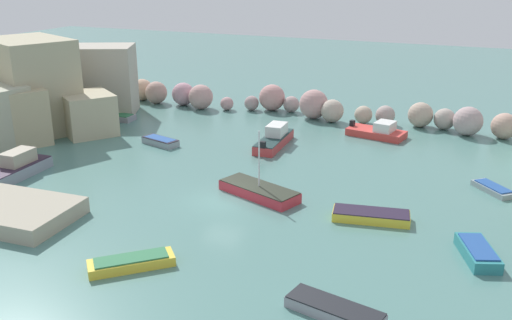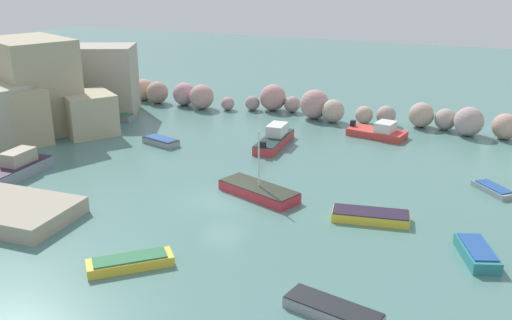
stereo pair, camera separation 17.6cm
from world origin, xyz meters
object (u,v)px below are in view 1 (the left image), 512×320
Objects in this scene: moored_boat_1 at (259,191)px; moored_boat_6 at (478,252)px; moored_boat_0 at (275,138)px; moored_boat_2 at (160,141)px; moored_boat_10 at (131,262)px; moored_boat_7 at (371,216)px; moored_boat_4 at (11,170)px; moored_boat_5 at (493,189)px; moored_boat_9 at (118,117)px; moored_boat_8 at (378,131)px; stone_dock at (3,210)px; moored_boat_3 at (335,310)px.

moored_boat_1 is 1.59× the size of moored_boat_6.
moored_boat_0 is at bearing -150.45° from moored_boat_6.
moored_boat_2 is 20.06m from moored_boat_10.
moored_boat_7 is (7.42, -0.79, -0.07)m from moored_boat_1.
moored_boat_10 is at bearing -117.89° from moored_boat_4.
moored_boat_9 is at bearing 38.45° from moored_boat_5.
moored_boat_0 is at bearing -130.95° from moored_boat_8.
moored_boat_6 is 17.42m from moored_boat_10.
moored_boat_4 is at bearing -109.47° from moored_boat_6.
moored_boat_6 is (16.35, -13.53, -0.26)m from moored_boat_0.
moored_boat_7 is 1.17× the size of moored_boat_10.
stone_dock reaches higher than moored_boat_2.
moored_boat_7 is (24.48, 3.09, -0.32)m from moored_boat_4.
moored_boat_3 is 10.31m from moored_boat_10.
moored_boat_2 is (-11.73, 6.86, -0.06)m from moored_boat_1.
moored_boat_3 is at bearing -71.61° from moored_boat_8.
moored_boat_3 is 0.96× the size of moored_boat_7.
moored_boat_3 is at bearing -155.71° from moored_boat_0.
moored_boat_1 is at bearing 165.15° from moored_boat_2.
moored_boat_9 is (-7.08, 20.89, -0.21)m from stone_dock.
moored_boat_4 is (-25.10, 6.95, 0.33)m from moored_boat_3.
moored_boat_4 reaches higher than moored_boat_8.
moored_boat_3 is 1.49× the size of moored_boat_5.
moored_boat_10 is at bearing -10.44° from stone_dock.
moored_boat_10 is at bearing 133.63° from moored_boat_2.
moored_boat_2 is at bearing -104.61° from moored_boat_10.
moored_boat_3 is 0.66× the size of moored_boat_4.
moored_boat_7 is (-6.44, -7.50, 0.08)m from moored_boat_5.
moored_boat_2 is 0.88× the size of moored_boat_10.
moored_boat_9 is at bearing 6.44° from moored_boat_4.
moored_boat_7 is at bearing 152.41° from moored_boat_9.
moored_boat_1 is 13.59m from moored_boat_2.
moored_boat_10 is (0.71, -21.20, -0.32)m from moored_boat_0.
moored_boat_9 is (-7.90, 5.09, -0.02)m from moored_boat_2.
moored_boat_0 reaches higher than moored_boat_3.
moored_boat_9 is 28.64m from moored_boat_10.
moored_boat_6 reaches higher than moored_boat_9.
moored_boat_4 reaches higher than moored_boat_10.
stone_dock is 1.84× the size of moored_boat_7.
moored_boat_0 is at bearing 63.65° from stone_dock.
moored_boat_2 is 9.40m from moored_boat_9.
moored_boat_6 is at bearing -132.78° from moored_boat_0.
moored_boat_0 is 23.90m from moored_boat_3.
moored_boat_4 is (-4.52, 5.05, 0.12)m from stone_dock.
moored_boat_9 is 0.79× the size of moored_boat_10.
moored_boat_5 is (5.82, 17.53, -0.06)m from moored_boat_3.
moored_boat_9 is at bearing 168.43° from moored_boat_1.
moored_boat_8 reaches higher than moored_boat_3.
stone_dock is 2.44× the size of moored_boat_2.
moored_boat_1 reaches higher than moored_boat_8.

